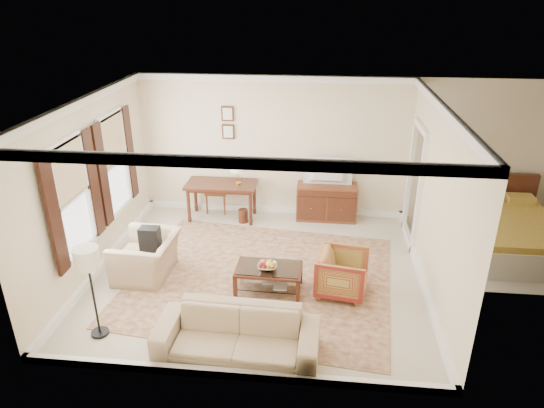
% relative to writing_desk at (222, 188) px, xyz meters
% --- Properties ---
extents(room_shell, '(5.51, 5.01, 2.91)m').
position_rel_writing_desk_xyz_m(room_shell, '(1.03, -2.04, 1.80)').
color(room_shell, beige).
rests_on(room_shell, ground).
extents(annex_bedroom, '(3.00, 2.70, 2.90)m').
position_rel_writing_desk_xyz_m(annex_bedroom, '(5.52, -0.89, -0.33)').
color(annex_bedroom, beige).
rests_on(annex_bedroom, ground).
extents(window_front, '(0.12, 1.56, 1.80)m').
position_rel_writing_desk_xyz_m(window_front, '(-1.67, -2.74, 0.88)').
color(window_front, '#CCB284').
rests_on(window_front, room_shell).
extents(window_rear, '(0.12, 1.56, 1.80)m').
position_rel_writing_desk_xyz_m(window_rear, '(-1.67, -1.14, 0.88)').
color(window_rear, '#CCB284').
rests_on(window_rear, room_shell).
extents(doorway, '(0.10, 1.12, 2.25)m').
position_rel_writing_desk_xyz_m(doorway, '(3.74, -0.54, 0.40)').
color(doorway, white).
rests_on(doorway, room_shell).
extents(rug, '(4.59, 4.06, 0.01)m').
position_rel_writing_desk_xyz_m(rug, '(1.08, -2.23, -0.67)').
color(rug, '#5B201E').
rests_on(rug, room_shell).
extents(writing_desk, '(1.43, 0.72, 0.78)m').
position_rel_writing_desk_xyz_m(writing_desk, '(0.00, 0.00, 0.00)').
color(writing_desk, '#492215').
rests_on(writing_desk, room_shell).
extents(desk_chair, '(0.50, 0.50, 1.05)m').
position_rel_writing_desk_xyz_m(desk_chair, '(-0.18, 0.35, -0.15)').
color(desk_chair, brown).
rests_on(desk_chair, room_shell).
extents(desk_lamp, '(0.32, 0.32, 0.50)m').
position_rel_writing_desk_xyz_m(desk_lamp, '(0.35, 0.00, 0.36)').
color(desk_lamp, silver).
rests_on(desk_lamp, writing_desk).
extents(framed_prints, '(0.25, 0.04, 0.68)m').
position_rel_writing_desk_xyz_m(framed_prints, '(0.10, 0.43, 1.27)').
color(framed_prints, '#492215').
rests_on(framed_prints, room_shell).
extents(sideboard, '(1.23, 0.47, 0.75)m').
position_rel_writing_desk_xyz_m(sideboard, '(2.16, 0.19, -0.30)').
color(sideboard, brown).
rests_on(sideboard, room_shell).
extents(tv, '(0.94, 0.54, 0.12)m').
position_rel_writing_desk_xyz_m(tv, '(2.16, 0.17, 0.55)').
color(tv, black).
rests_on(tv, sideboard).
extents(coffee_table, '(1.05, 0.63, 0.44)m').
position_rel_writing_desk_xyz_m(coffee_table, '(1.26, -2.57, -0.34)').
color(coffee_table, '#492215').
rests_on(coffee_table, room_shell).
extents(fruit_bowl, '(0.42, 0.42, 0.10)m').
position_rel_writing_desk_xyz_m(fruit_bowl, '(1.24, -2.62, -0.18)').
color(fruit_bowl, silver).
rests_on(fruit_bowl, coffee_table).
extents(book_a, '(0.28, 0.05, 0.38)m').
position_rel_writing_desk_xyz_m(book_a, '(1.17, -2.50, -0.50)').
color(book_a, brown).
rests_on(book_a, coffee_table).
extents(book_b, '(0.28, 0.04, 0.38)m').
position_rel_writing_desk_xyz_m(book_b, '(1.35, -2.64, -0.51)').
color(book_b, brown).
rests_on(book_b, coffee_table).
extents(striped_armchair, '(0.82, 0.86, 0.78)m').
position_rel_writing_desk_xyz_m(striped_armchair, '(2.41, -2.50, -0.28)').
color(striped_armchair, maroon).
rests_on(striped_armchair, room_shell).
extents(club_armchair, '(0.75, 1.11, 0.94)m').
position_rel_writing_desk_xyz_m(club_armchair, '(-0.82, -2.31, -0.20)').
color(club_armchair, tan).
rests_on(club_armchair, room_shell).
extents(backpack, '(0.28, 0.36, 0.40)m').
position_rel_writing_desk_xyz_m(backpack, '(-0.73, -2.28, 0.04)').
color(backpack, black).
rests_on(backpack, club_armchair).
extents(sofa, '(2.14, 0.70, 0.83)m').
position_rel_writing_desk_xyz_m(sofa, '(1.01, -4.06, -0.26)').
color(sofa, tan).
rests_on(sofa, room_shell).
extents(floor_lamp, '(0.34, 0.34, 1.37)m').
position_rel_writing_desk_xyz_m(floor_lamp, '(-0.97, -3.87, 0.46)').
color(floor_lamp, black).
rests_on(floor_lamp, room_shell).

